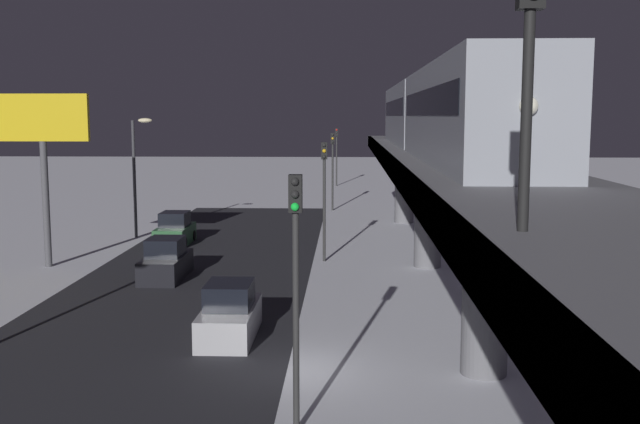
% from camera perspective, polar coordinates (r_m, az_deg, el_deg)
% --- Properties ---
extents(ground_plane, '(240.00, 240.00, 0.00)m').
position_cam_1_polar(ground_plane, '(23.42, -2.17, -12.05)').
color(ground_plane, white).
extents(avenue_asphalt, '(11.00, 81.01, 0.01)m').
position_cam_1_polar(avenue_asphalt, '(24.48, -15.76, -11.45)').
color(avenue_asphalt, '#28282D').
rests_on(avenue_asphalt, ground_plane).
extents(elevated_railway, '(5.00, 81.01, 6.14)m').
position_cam_1_polar(elevated_railway, '(22.53, 12.52, 0.94)').
color(elevated_railway, slate).
rests_on(elevated_railway, ground_plane).
extents(subway_train, '(2.94, 36.87, 3.40)m').
position_cam_1_polar(subway_train, '(36.05, 8.83, 7.50)').
color(subway_train, '#999EA8').
rests_on(subway_train, elevated_railway).
extents(rail_signal, '(0.36, 0.41, 4.00)m').
position_cam_1_polar(rail_signal, '(10.99, 15.74, 12.76)').
color(rail_signal, black).
rests_on(rail_signal, elevated_railway).
extents(sedan_green, '(1.91, 4.09, 1.97)m').
position_cam_1_polar(sedan_green, '(46.38, -11.04, -1.45)').
color(sedan_green, '#2D6038').
rests_on(sedan_green, ground_plane).
extents(sedan_black, '(1.80, 4.26, 1.97)m').
position_cam_1_polar(sedan_black, '(36.71, -11.71, -3.76)').
color(sedan_black, black).
rests_on(sedan_black, ground_plane).
extents(sedan_silver, '(1.80, 4.24, 1.97)m').
position_cam_1_polar(sedan_silver, '(26.71, -6.93, -7.85)').
color(sedan_silver, '#B2B2B7').
rests_on(sedan_silver, ground_plane).
extents(traffic_light_near, '(0.32, 0.44, 6.40)m').
position_cam_1_polar(traffic_light_near, '(17.98, -1.87, -4.14)').
color(traffic_light_near, '#2D2D2D').
rests_on(traffic_light_near, ground_plane).
extents(traffic_light_mid, '(0.32, 0.44, 6.40)m').
position_cam_1_polar(traffic_light_mid, '(39.64, 0.33, 2.17)').
color(traffic_light_mid, '#2D2D2D').
rests_on(traffic_light_mid, ground_plane).
extents(traffic_light_far, '(0.32, 0.44, 6.40)m').
position_cam_1_polar(traffic_light_far, '(61.46, 0.97, 4.02)').
color(traffic_light_far, '#2D2D2D').
rests_on(traffic_light_far, ground_plane).
extents(traffic_light_distant, '(0.32, 0.44, 6.40)m').
position_cam_1_polar(traffic_light_distant, '(83.31, 1.28, 4.89)').
color(traffic_light_distant, '#2D2D2D').
rests_on(traffic_light_distant, ground_plane).
extents(commercial_billboard, '(4.80, 0.36, 8.90)m').
position_cam_1_polar(commercial_billboard, '(40.61, -20.46, 5.56)').
color(commercial_billboard, '#4C4C51').
rests_on(commercial_billboard, ground_plane).
extents(street_lamp_far, '(1.35, 0.44, 7.65)m').
position_cam_1_polar(street_lamp_far, '(48.99, -13.80, 3.68)').
color(street_lamp_far, '#38383D').
rests_on(street_lamp_far, ground_plane).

